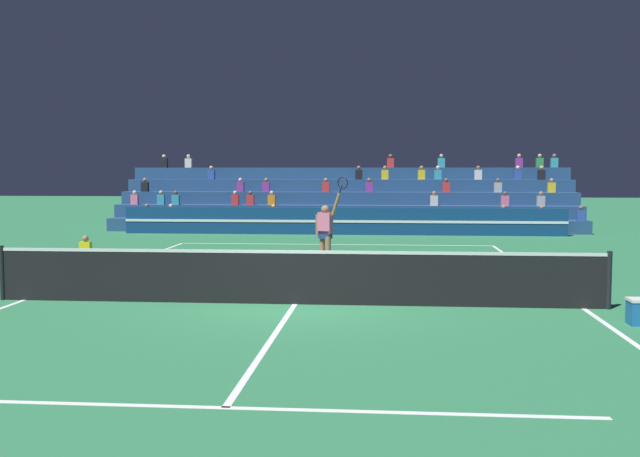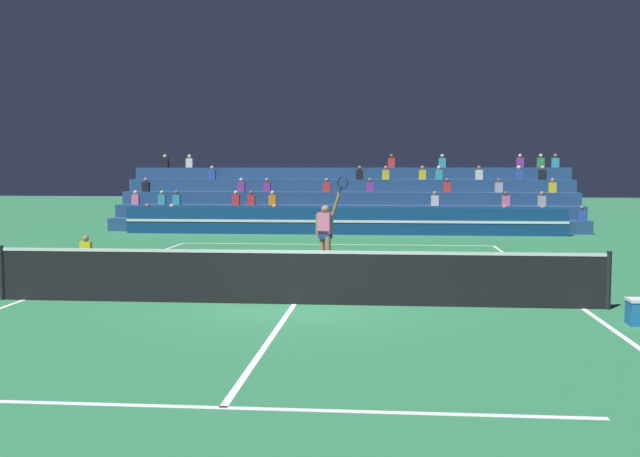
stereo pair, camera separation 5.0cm
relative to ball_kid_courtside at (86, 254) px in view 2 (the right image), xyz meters
name	(u,v)px [view 2 (the right image)]	position (x,y,z in m)	size (l,w,h in m)	color
ground_plane	(294,304)	(6.40, -5.33, -0.33)	(120.00, 120.00, 0.00)	#2D7A4C
court_lines	(294,304)	(6.40, -5.33, -0.33)	(11.10, 23.90, 0.01)	white
tennis_net	(294,277)	(6.40, -5.33, 0.21)	(12.00, 0.10, 1.10)	black
sponsor_banner_wall	(342,221)	(6.40, 10.68, 0.22)	(18.00, 0.26, 1.10)	navy
bleacher_stand	(347,205)	(6.41, 14.48, 0.69)	(20.37, 4.75, 3.38)	navy
ball_kid_courtside	(86,254)	(0.00, 0.00, 0.00)	(0.30, 0.36, 0.84)	black
tennis_player	(326,233)	(6.61, -0.32, 0.66)	(0.91, 0.55, 2.49)	#9E7051
tennis_ball	(193,281)	(3.71, -2.75, -0.30)	(0.07, 0.07, 0.07)	#C6DB33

